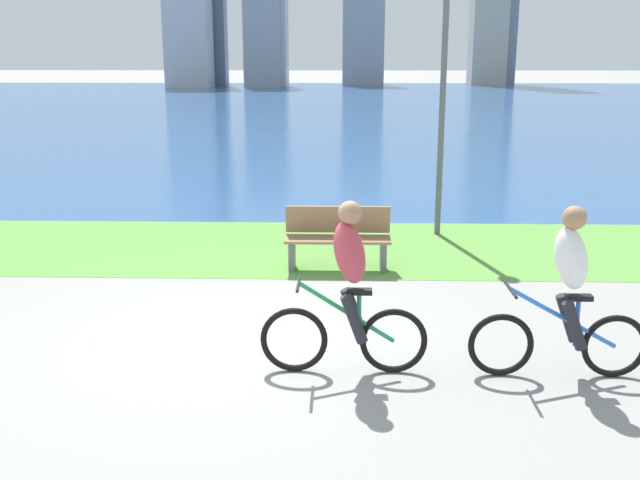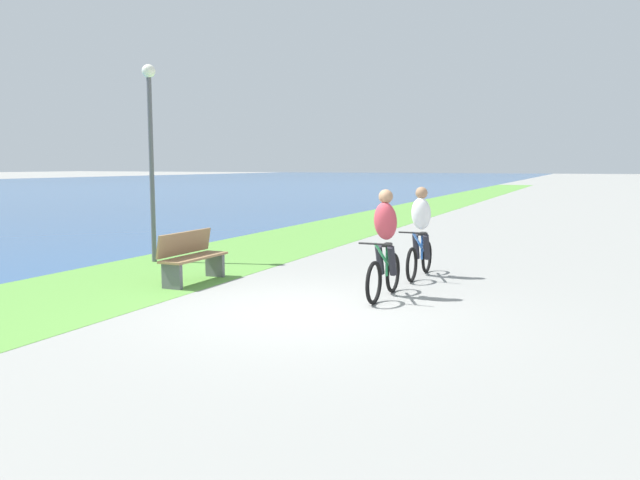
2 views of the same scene
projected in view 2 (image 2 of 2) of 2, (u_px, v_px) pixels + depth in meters
name	position (u px, v px, depth m)	size (l,w,h in m)	color
ground_plane	(301.00, 311.00, 9.02)	(300.00, 300.00, 0.00)	gray
grass_strip_bayside	(89.00, 289.00, 10.57)	(120.00, 3.48, 0.01)	#59933D
cyclist_lead	(385.00, 244.00, 9.82)	(1.61, 0.52, 1.69)	black
cyclist_trailing	(421.00, 232.00, 11.66)	(1.69, 0.52, 1.66)	black
bench_near_path	(191.00, 257.00, 11.15)	(1.50, 0.47, 0.90)	olive
lamppost_tall	(151.00, 135.00, 13.29)	(0.28, 0.28, 4.13)	#595960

